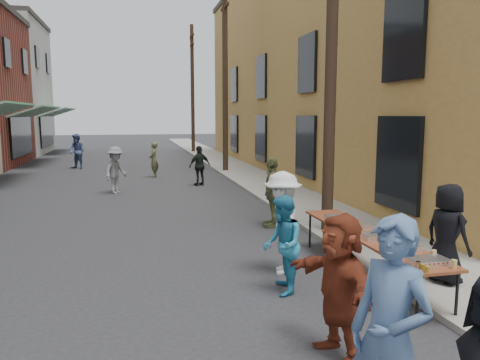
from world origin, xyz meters
name	(u,v)px	position (x,y,z in m)	size (l,w,h in m)	color
ground	(138,300)	(0.00, 0.00, 0.00)	(120.00, 120.00, 0.00)	#28282B
sidewalk	(240,171)	(5.00, 15.00, 0.05)	(2.20, 60.00, 0.10)	gray
building_ochre	(369,67)	(11.10, 14.00, 5.00)	(10.00, 28.00, 10.00)	#AB793D
utility_pole_near	(332,33)	(4.30, 3.00, 4.50)	(0.26, 0.26, 9.00)	#2D2116
utility_pole_mid	(225,76)	(4.30, 15.00, 4.50)	(0.26, 0.26, 9.00)	#2D2116
utility_pole_far	(193,90)	(4.30, 27.00, 4.50)	(0.26, 0.26, 9.00)	#2D2116
serving_table	(368,236)	(3.80, 0.17, 0.71)	(0.70, 4.00, 0.75)	brown
catering_tray_sausage	(428,261)	(3.80, -1.48, 0.79)	(0.50, 0.33, 0.08)	maroon
catering_tray_foil_b	(401,248)	(3.80, -0.83, 0.79)	(0.50, 0.33, 0.08)	#B2B2B7
catering_tray_buns	(377,236)	(3.80, -0.13, 0.79)	(0.50, 0.33, 0.08)	tan
catering_tray_foil_d	(357,226)	(3.80, 0.57, 0.79)	(0.50, 0.33, 0.08)	#B2B2B7
catering_tray_buns_end	(340,217)	(3.80, 1.27, 0.79)	(0.50, 0.33, 0.08)	tan
condiment_jar_a	(428,269)	(3.58, -1.78, 0.79)	(0.07, 0.07, 0.08)	#A57F26
condiment_jar_b	(423,267)	(3.58, -1.68, 0.79)	(0.07, 0.07, 0.08)	#A57F26
condiment_jar_c	(418,264)	(3.58, -1.58, 0.79)	(0.07, 0.07, 0.08)	#A57F26
cup_stack	(454,264)	(4.00, -1.73, 0.81)	(0.08, 0.08, 0.12)	tan
guest_front_b	(390,338)	(1.92, -3.68, 0.98)	(0.72, 0.47, 1.97)	#4D6A95
guest_front_c	(282,245)	(2.17, -0.20, 0.76)	(0.74, 0.58, 1.52)	teal
guest_front_d	(282,223)	(2.46, 0.70, 0.89)	(1.15, 0.66, 1.77)	white
guest_front_e	(272,192)	(3.28, 3.99, 0.85)	(1.00, 0.42, 1.71)	olive
guest_queue_back	(339,286)	(2.20, -2.16, 0.83)	(1.54, 0.49, 1.66)	maroon
server	(447,233)	(4.76, -0.57, 0.89)	(0.77, 0.50, 1.57)	black
passerby_left	(116,170)	(-0.60, 9.89, 0.82)	(1.06, 0.61, 1.64)	gray
passerby_mid	(200,166)	(2.50, 11.04, 0.77)	(0.91, 0.38, 1.55)	black
passerby_right	(154,160)	(0.89, 13.93, 0.78)	(0.57, 0.37, 1.55)	brown
passerby_far	(77,151)	(-2.75, 18.08, 0.89)	(0.86, 0.67, 1.77)	#445084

